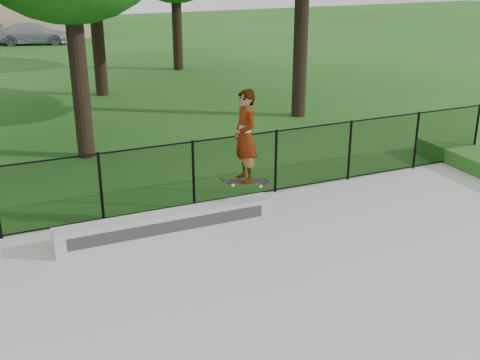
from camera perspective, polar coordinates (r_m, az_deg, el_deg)
The scene contains 4 objects.
grind_ledge at distance 11.88m, azimuth -6.91°, elevation -4.17°, with size 4.34×0.40×0.49m, color #B1B0AB.
car_c at distance 39.71m, azimuth -18.96°, elevation 12.99°, with size 1.75×3.94×1.25m, color #9294A6.
skater_airborne at distance 11.62m, azimuth 0.49°, elevation 4.05°, with size 0.84×0.67×1.97m.
chainlink_fence at distance 13.03m, azimuth -4.44°, elevation 0.61°, with size 16.06×0.06×1.50m.
Camera 1 is at (-4.02, -5.65, 5.30)m, focal length 45.00 mm.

